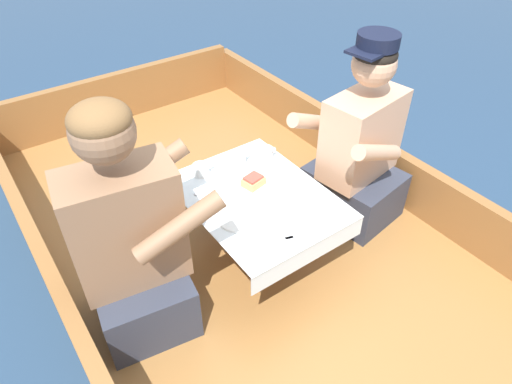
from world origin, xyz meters
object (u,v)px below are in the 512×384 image
(person_port, at_px, (132,244))
(person_starboard, at_px, (359,152))
(coffee_cup_center, at_px, (266,153))
(coffee_cup_starboard, at_px, (239,157))
(coffee_cup_port, at_px, (201,169))
(sandwich, at_px, (253,181))

(person_port, xyz_separation_m, person_starboard, (1.18, -0.03, -0.03))
(person_starboard, height_order, coffee_cup_center, person_starboard)
(coffee_cup_starboard, bearing_deg, coffee_cup_port, 170.53)
(person_starboard, distance_m, coffee_cup_starboard, 0.59)
(coffee_cup_starboard, xyz_separation_m, coffee_cup_center, (0.12, -0.05, 0.00))
(person_starboard, relative_size, coffee_cup_starboard, 9.94)
(person_starboard, distance_m, coffee_cup_center, 0.46)
(coffee_cup_starboard, relative_size, coffee_cup_center, 0.99)
(person_port, relative_size, coffee_cup_center, 10.20)
(sandwich, distance_m, coffee_cup_starboard, 0.20)
(coffee_cup_port, distance_m, coffee_cup_center, 0.33)
(person_port, height_order, sandwich, person_port)
(sandwich, bearing_deg, coffee_cup_port, 122.55)
(person_port, height_order, person_starboard, person_port)
(person_starboard, bearing_deg, coffee_cup_center, -40.80)
(sandwich, height_order, coffee_cup_center, coffee_cup_center)
(person_port, distance_m, sandwich, 0.62)
(coffee_cup_starboard, bearing_deg, person_port, -158.17)
(coffee_cup_center, bearing_deg, coffee_cup_port, 165.46)
(person_starboard, xyz_separation_m, coffee_cup_port, (-0.71, 0.33, -0.00))
(person_port, relative_size, coffee_cup_starboard, 10.32)
(person_port, height_order, coffee_cup_center, person_port)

